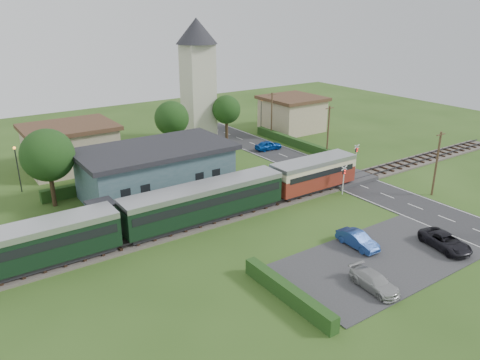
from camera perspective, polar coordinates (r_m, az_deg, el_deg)
ground at (r=47.81m, az=6.69°, el=-3.23°), size 120.00×120.00×0.00m
railway_track at (r=49.16m, az=5.17°, el=-2.34°), size 76.00×3.20×0.49m
road at (r=54.49m, az=14.67°, el=-0.72°), size 6.00×70.00×0.05m
car_park at (r=39.48m, az=16.59°, el=-9.34°), size 17.00×9.00×0.08m
crossing_deck at (r=55.65m, az=13.16°, el=0.08°), size 6.20×3.40×0.45m
platform at (r=46.47m, az=-6.97°, el=-3.66°), size 30.00×3.00×0.45m
equipment_hut at (r=43.14m, az=-16.50°, el=-4.15°), size 2.30×2.30×2.55m
station_building at (r=50.45m, az=-10.17°, el=1.16°), size 16.00×9.00×5.30m
train at (r=42.04m, az=-8.05°, el=-3.48°), size 43.20×2.90×3.40m
church_tower at (r=70.22m, az=-5.19°, el=13.12°), size 6.00×6.00×17.60m
house_west at (r=61.59m, az=-19.95°, el=3.87°), size 10.80×8.80×5.50m
house_east at (r=76.81m, az=6.37°, el=8.08°), size 8.80×8.80×5.50m
hedge_carpark at (r=33.18m, az=5.87°, el=-13.53°), size 0.80×9.00×1.20m
hedge_roadside at (r=67.80m, az=6.96°, el=4.48°), size 0.80×18.00×1.20m
hedge_station at (r=55.05m, az=-12.02°, el=0.42°), size 22.00×0.80×1.30m
tree_a at (r=49.51m, az=-22.41°, el=2.80°), size 5.20×5.20×8.00m
tree_b at (r=63.55m, az=-8.32°, el=7.45°), size 4.60×4.60×7.34m
tree_c at (r=70.14m, az=-1.67°, el=8.57°), size 4.20×4.20×6.78m
utility_pole_b at (r=53.25m, az=22.84°, el=1.93°), size 1.40×0.22×7.00m
utility_pole_c at (r=62.81m, az=10.69°, el=5.85°), size 1.40×0.22×7.00m
utility_pole_d at (r=71.51m, az=3.88°, el=7.92°), size 1.40×0.22×7.00m
crossing_signal_near at (r=50.96m, az=12.54°, el=0.52°), size 0.84×0.28×3.28m
crossing_signal_far at (r=59.12m, az=14.00°, el=3.17°), size 0.84×0.28×3.28m
streetlamp_west at (r=55.53m, az=-25.50°, el=1.61°), size 0.30×0.30×5.15m
streetlamp_east at (r=76.57m, az=2.60°, el=8.34°), size 0.30×0.30×5.15m
car_on_road at (r=66.02m, az=3.47°, el=4.25°), size 3.99×1.91×1.32m
car_park_blue at (r=40.65m, az=14.13°, el=-7.08°), size 1.46×3.96×1.29m
car_park_silver at (r=35.38m, az=16.07°, el=-11.80°), size 1.98×4.22×1.19m
car_park_dark at (r=42.77m, az=23.75°, el=-6.85°), size 3.03×4.96×1.28m
pedestrian_near at (r=49.39m, az=0.45°, el=-0.56°), size 0.69×0.46×1.86m
pedestrian_far at (r=44.83m, az=-11.80°, el=-3.21°), size 1.00×1.13×1.95m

